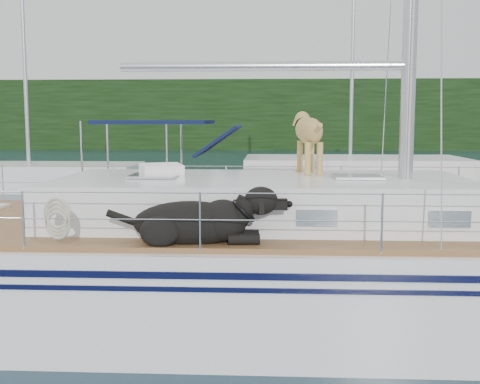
{
  "coord_description": "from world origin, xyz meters",
  "views": [
    {
      "loc": [
        0.9,
        -7.64,
        2.54
      ],
      "look_at": [
        0.5,
        0.2,
        1.6
      ],
      "focal_mm": 45.0,
      "sensor_mm": 36.0,
      "label": 1
    }
  ],
  "objects": [
    {
      "name": "ground",
      "position": [
        0.0,
        0.0,
        0.0
      ],
      "size": [
        120.0,
        120.0,
        0.0
      ],
      "primitive_type": "plane",
      "color": "black",
      "rests_on": "ground"
    },
    {
      "name": "tree_line",
      "position": [
        0.0,
        45.0,
        3.0
      ],
      "size": [
        90.0,
        3.0,
        6.0
      ],
      "primitive_type": "cube",
      "color": "black",
      "rests_on": "ground"
    },
    {
      "name": "shore_bank",
      "position": [
        0.0,
        46.2,
        0.6
      ],
      "size": [
        92.0,
        1.0,
        1.2
      ],
      "primitive_type": "cube",
      "color": "#595147",
      "rests_on": "ground"
    },
    {
      "name": "main_sailboat",
      "position": [
        0.1,
        -0.0,
        0.68
      ],
      "size": [
        12.0,
        3.86,
        14.01
      ],
      "color": "white",
      "rests_on": "ground"
    },
    {
      "name": "neighbor_sailboat",
      "position": [
        1.66,
        5.74,
        0.63
      ],
      "size": [
        11.0,
        3.5,
        13.3
      ],
      "color": "white",
      "rests_on": "ground"
    },
    {
      "name": "bg_boat_west",
      "position": [
        -8.0,
        14.0,
        0.45
      ],
      "size": [
        8.0,
        3.0,
        11.65
      ],
      "color": "white",
      "rests_on": "ground"
    },
    {
      "name": "bg_boat_center",
      "position": [
        4.0,
        16.0,
        0.45
      ],
      "size": [
        7.2,
        3.0,
        11.65
      ],
      "color": "white",
      "rests_on": "ground"
    }
  ]
}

